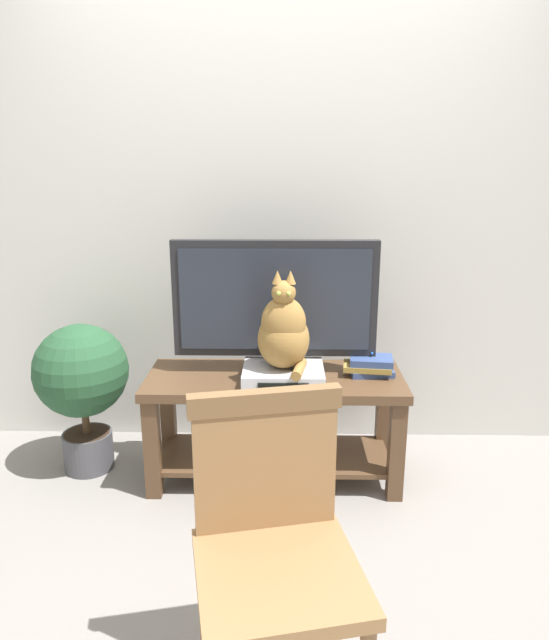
{
  "coord_description": "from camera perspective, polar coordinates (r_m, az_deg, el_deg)",
  "views": [
    {
      "loc": [
        0.03,
        -2.04,
        1.52
      ],
      "look_at": [
        -0.01,
        0.49,
        0.82
      ],
      "focal_mm": 32.59,
      "sensor_mm": 36.0,
      "label": 1
    }
  ],
  "objects": [
    {
      "name": "potted_plant",
      "position": [
        3.0,
        -18.39,
        -5.61
      ],
      "size": [
        0.46,
        0.46,
        0.75
      ],
      "color": "#47474C",
      "rests_on": "ground"
    },
    {
      "name": "media_box",
      "position": [
        2.67,
        0.87,
        -5.4
      ],
      "size": [
        0.37,
        0.3,
        0.07
      ],
      "color": "#BCBCC1",
      "rests_on": "tv_stand"
    },
    {
      "name": "tv",
      "position": [
        2.71,
        0.04,
        1.66
      ],
      "size": [
        0.96,
        0.2,
        0.64
      ],
      "color": "black",
      "rests_on": "tv_stand"
    },
    {
      "name": "cat",
      "position": [
        2.59,
        0.91,
        -1.17
      ],
      "size": [
        0.23,
        0.3,
        0.46
      ],
      "color": "olive",
      "rests_on": "media_box"
    },
    {
      "name": "book_stack",
      "position": [
        2.8,
        9.36,
        -4.46
      ],
      "size": [
        0.25,
        0.17,
        0.09
      ],
      "color": "#33477A",
      "rests_on": "tv_stand"
    },
    {
      "name": "tv_stand",
      "position": [
        2.83,
        0.02,
        -8.72
      ],
      "size": [
        1.21,
        0.47,
        0.53
      ],
      "color": "#513823",
      "rests_on": "ground"
    },
    {
      "name": "back_wall",
      "position": [
        3.09,
        0.47,
        13.33
      ],
      "size": [
        7.0,
        0.12,
        2.8
      ],
      "primitive_type": "cube",
      "color": "beige",
      "rests_on": "ground"
    },
    {
      "name": "wooden_chair",
      "position": [
        1.66,
        -0.15,
        -20.41
      ],
      "size": [
        0.5,
        0.5,
        0.92
      ],
      "color": "olive",
      "rests_on": "ground"
    },
    {
      "name": "ground_plane",
      "position": [
        2.54,
        0.12,
        -21.19
      ],
      "size": [
        12.0,
        12.0,
        0.0
      ],
      "primitive_type": "plane",
      "color": "gray"
    }
  ]
}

